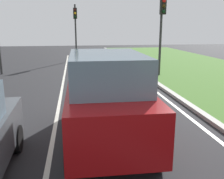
{
  "coord_description": "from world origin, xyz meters",
  "views": [
    {
      "loc": [
        -0.06,
        3.22,
        2.89
      ],
      "look_at": [
        0.94,
        9.96,
        1.2
      ],
      "focal_mm": 40.64,
      "sensor_mm": 36.0,
      "label": 1
    }
  ],
  "objects": [
    {
      "name": "lane_line_right_edge",
      "position": [
        3.6,
        14.0,
        0.0
      ],
      "size": [
        0.12,
        32.0,
        0.01
      ],
      "primitive_type": "cube",
      "color": "silver",
      "rests_on": "ground"
    },
    {
      "name": "car_suv_ahead",
      "position": [
        0.69,
        9.28,
        1.17
      ],
      "size": [
        2.03,
        4.53,
        2.28
      ],
      "rotation": [
        0.0,
        0.0,
        -0.02
      ],
      "color": "maroon",
      "rests_on": "ground"
    },
    {
      "name": "ground_plane",
      "position": [
        0.0,
        14.0,
        0.0
      ],
      "size": [
        60.0,
        60.0,
        0.0
      ],
      "primitive_type": "plane",
      "color": "#262628"
    },
    {
      "name": "traffic_light_far_median",
      "position": [
        0.14,
        25.9,
        3.18
      ],
      "size": [
        0.32,
        0.5,
        4.75
      ],
      "color": "#2D2D2D",
      "rests_on": "ground"
    },
    {
      "name": "lane_line_center",
      "position": [
        -0.7,
        14.0,
        0.0
      ],
      "size": [
        0.12,
        32.0,
        0.01
      ],
      "primitive_type": "cube",
      "color": "silver",
      "rests_on": "ground"
    },
    {
      "name": "traffic_light_near_right",
      "position": [
        4.98,
        17.64,
        3.21
      ],
      "size": [
        0.32,
        0.5,
        4.83
      ],
      "color": "#2D2D2D",
      "rests_on": "ground"
    },
    {
      "name": "curb_right",
      "position": [
        4.1,
        14.0,
        0.06
      ],
      "size": [
        0.24,
        48.0,
        0.12
      ],
      "primitive_type": "cube",
      "color": "#9E9B93",
      "rests_on": "ground"
    }
  ]
}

